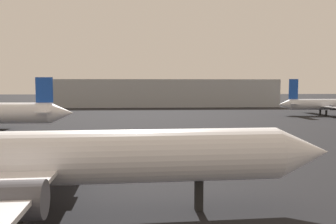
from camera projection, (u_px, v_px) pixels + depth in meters
The scene contains 3 objects.
airplane_at_gate at pixel (47, 158), 20.93m from camera, with size 36.67×30.73×12.02m.
airplane_distant at pixel (326, 104), 92.24m from camera, with size 27.48×23.47×9.94m.
terminal_building at pixel (162, 93), 133.89m from camera, with size 88.16×20.78×10.48m, color #999EA3.
Camera 1 is at (-3.16, -11.08, 8.27)m, focal length 35.90 mm.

